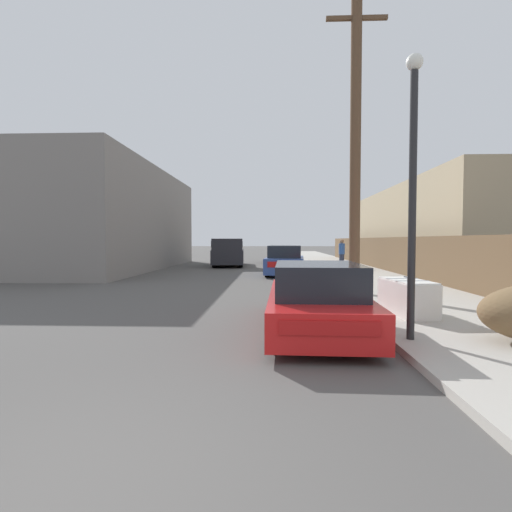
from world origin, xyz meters
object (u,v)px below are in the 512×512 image
object	(u,v)px
utility_pole	(355,139)
pedestrian	(342,253)
parked_sports_car_red	(316,299)
pickup_truck	(228,252)
discarded_fridge	(407,297)
car_parked_far	(281,254)
car_parked_mid	(285,261)
street_lamp	(413,175)

from	to	relation	value
utility_pole	pedestrian	bearing A→B (deg)	82.22
parked_sports_car_red	pedestrian	xyz separation A→B (m)	(3.11, 15.37, 0.37)
parked_sports_car_red	pickup_truck	size ratio (longest dim) A/B	0.85
pickup_truck	discarded_fridge	bearing A→B (deg)	104.55
discarded_fridge	utility_pole	xyz separation A→B (m)	(-0.41, 3.53, 4.25)
pickup_truck	utility_pole	size ratio (longest dim) A/B	0.62
discarded_fridge	utility_pole	distance (m)	5.53
pickup_truck	utility_pole	world-z (taller)	utility_pole
discarded_fridge	pickup_truck	distance (m)	18.17
pedestrian	pickup_truck	bearing A→B (deg)	156.68
car_parked_far	car_parked_mid	bearing A→B (deg)	-92.12
parked_sports_car_red	car_parked_mid	world-z (taller)	car_parked_mid
pickup_truck	street_lamp	size ratio (longest dim) A/B	1.24
street_lamp	pedestrian	world-z (taller)	street_lamp
parked_sports_car_red	pedestrian	bearing A→B (deg)	80.24
pickup_truck	utility_pole	xyz separation A→B (m)	(5.35, -13.70, 3.84)
discarded_fridge	pedestrian	xyz separation A→B (m)	(1.06, 14.29, 0.46)
car_parked_mid	utility_pole	xyz separation A→B (m)	(1.87, -7.27, 4.06)
discarded_fridge	pedestrian	size ratio (longest dim) A/B	1.02
pedestrian	car_parked_mid	bearing A→B (deg)	-133.68
pickup_truck	street_lamp	xyz separation A→B (m)	(5.10, -19.41, 1.84)
car_parked_far	utility_pole	size ratio (longest dim) A/B	0.50
car_parked_mid	pickup_truck	bearing A→B (deg)	122.55
parked_sports_car_red	utility_pole	world-z (taller)	utility_pole
discarded_fridge	car_parked_mid	world-z (taller)	car_parked_mid
pickup_truck	street_lamp	world-z (taller)	street_lamp
parked_sports_car_red	car_parked_mid	size ratio (longest dim) A/B	1.14
car_parked_far	pickup_truck	distance (m)	5.63
street_lamp	parked_sports_car_red	bearing A→B (deg)	141.36
car_parked_far	street_lamp	world-z (taller)	street_lamp
pickup_truck	utility_pole	distance (m)	15.20
car_parked_mid	car_parked_far	distance (m)	10.83
discarded_fridge	pedestrian	world-z (taller)	pedestrian
car_parked_far	pedestrian	world-z (taller)	pedestrian
utility_pole	pedestrian	size ratio (longest dim) A/B	5.54
pickup_truck	car_parked_mid	bearing A→B (deg)	114.50
parked_sports_car_red	utility_pole	size ratio (longest dim) A/B	0.53
discarded_fridge	street_lamp	bearing A→B (deg)	-112.47
parked_sports_car_red	pickup_truck	xyz separation A→B (m)	(-3.71, 18.31, 0.31)
car_parked_mid	utility_pole	distance (m)	8.53
car_parked_far	pedestrian	xyz separation A→B (m)	(3.31, -7.34, 0.33)
car_parked_mid	pickup_truck	distance (m)	7.32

